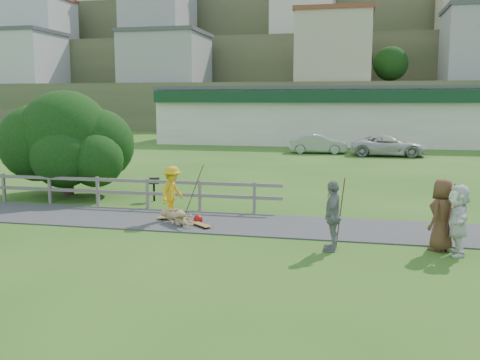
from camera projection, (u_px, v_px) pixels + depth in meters
The scene contains 20 objects.
ground at pixel (169, 232), 16.10m from camera, with size 260.00×260.00×0.00m, color #2B5618.
path at pixel (184, 221), 17.54m from camera, with size 34.00×3.00×0.04m, color #3A393C.
fence at pixel (83, 186), 20.16m from camera, with size 15.05×0.10×1.10m.
strip_mall at pixel (342, 115), 48.60m from camera, with size 32.50×10.75×5.10m.
hillside at pixel (331, 44), 102.11m from camera, with size 220.00×67.00×47.50m.
skater_rider at pixel (172, 195), 17.53m from camera, with size 1.11×0.64×1.72m, color yellow.
skater_fallen at pixel (177, 217), 16.96m from camera, with size 1.55×0.37×0.57m, color tan.
spectator_b at pixel (333, 216), 14.05m from camera, with size 1.10×0.46×1.88m, color gray.
spectator_c at pixel (442, 215), 14.06m from camera, with size 0.94×0.61×1.92m, color brown.
spectator_d at pixel (458, 220), 13.67m from camera, with size 1.71×0.54×1.84m, color white.
car_silver at pixel (318, 144), 39.58m from camera, with size 1.48×4.25×1.40m, color #989B9F.
car_white at pixel (388, 146), 37.64m from camera, with size 2.40×5.21×1.45m, color beige.
tree at pixel (67, 155), 22.17m from camera, with size 6.08×6.08×3.39m, color black, non-canonical shape.
bbq at pixel (154, 190), 21.01m from camera, with size 0.42×0.32×0.91m, color black, non-canonical shape.
longboard_rider at pixel (173, 219), 17.65m from camera, with size 0.99×0.24×0.11m, color olive, non-canonical shape.
longboard_fallen at pixel (200, 226), 16.73m from camera, with size 1.00×0.24×0.11m, color olive, non-canonical shape.
helmet at pixel (198, 219), 17.19m from camera, with size 0.30×0.30×0.30m, color #A1130E.
pole_rider at pixel (193, 190), 17.77m from camera, with size 0.03×0.03×1.96m, color #543121.
pole_spec_left at pixel (340, 213), 14.21m from camera, with size 0.03×0.03×1.93m, color #543121.
pole_spec_right at pixel (449, 219), 13.77m from camera, with size 0.03×0.03×1.85m, color #543121.
Camera 1 is at (5.47, -14.85, 3.97)m, focal length 40.00 mm.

